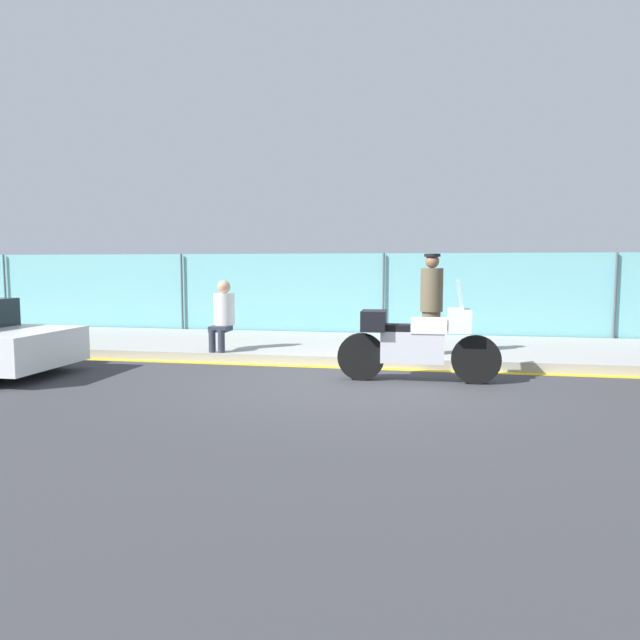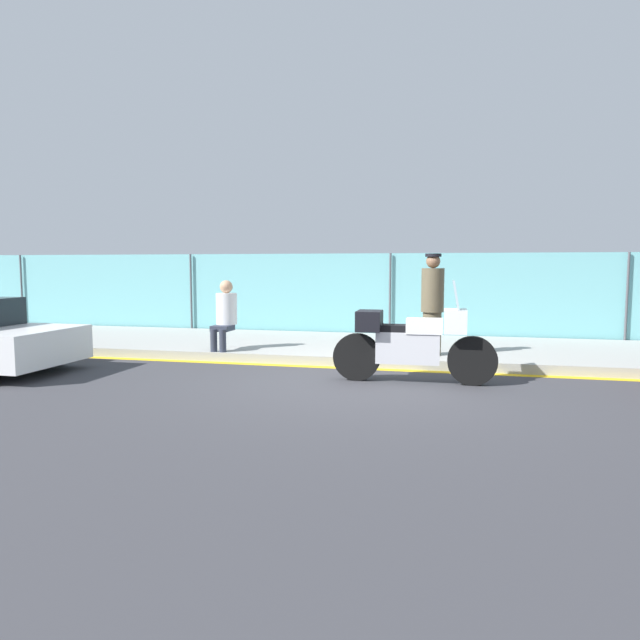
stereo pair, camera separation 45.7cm
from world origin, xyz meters
name	(u,v)px [view 1 (the left image)]	position (x,y,z in m)	size (l,w,h in m)	color
ground_plane	(357,383)	(0.00, 0.00, 0.00)	(120.00, 120.00, 0.00)	#38383D
sidewalk	(376,348)	(0.00, 3.07, 0.08)	(36.53, 3.59, 0.16)	#9E9E99
curb_paint_stripe	(366,368)	(0.00, 1.18, 0.00)	(36.53, 0.18, 0.01)	gold
storefront_fence	(384,297)	(0.00, 4.95, 1.00)	(34.70, 0.17, 2.00)	#6BB2B7
motorcycle	(416,341)	(0.84, 0.25, 0.61)	(2.39, 0.52, 1.51)	black
officer_standing	(431,303)	(1.06, 1.90, 1.06)	(0.39, 0.39, 1.76)	brown
person_seated_on_curb	(223,312)	(-2.70, 1.73, 0.87)	(0.39, 0.67, 1.28)	#2D3342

